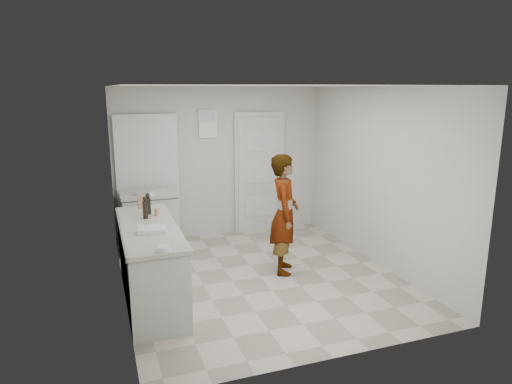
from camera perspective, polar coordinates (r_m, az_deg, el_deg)
name	(u,v)px	position (r m, az deg, el deg)	size (l,w,h in m)	color
ground	(260,277)	(6.22, 0.54, -10.58)	(4.00, 4.00, 0.00)	gray
room_shell	(211,177)	(7.66, -5.69, 1.91)	(4.00, 4.00, 4.00)	beige
main_counter	(151,266)	(5.57, -13.05, -9.04)	(0.64, 1.96, 0.93)	silver
side_counter	(150,224)	(7.24, -13.11, -3.88)	(0.84, 0.61, 0.93)	silver
person	(284,214)	(6.15, 3.57, -2.79)	(0.60, 0.39, 1.63)	silver
cake_mix_box	(142,202)	(6.17, -14.04, -1.19)	(0.11, 0.05, 0.18)	#A27751
spice_jar	(157,212)	(5.80, -12.29, -2.46)	(0.06, 0.06, 0.09)	tan
oil_cruet_a	(148,204)	(5.87, -13.35, -1.49)	(0.07, 0.07, 0.27)	black
oil_cruet_b	(145,208)	(5.67, -13.69, -1.95)	(0.06, 0.06, 0.28)	black
baking_dish	(152,230)	(5.16, -12.85, -4.64)	(0.34, 0.27, 0.05)	silver
egg_bowl	(164,249)	(4.55, -11.42, -6.95)	(0.13, 0.13, 0.05)	silver
papers	(146,194)	(7.02, -13.56, -0.19)	(0.24, 0.31, 0.01)	white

